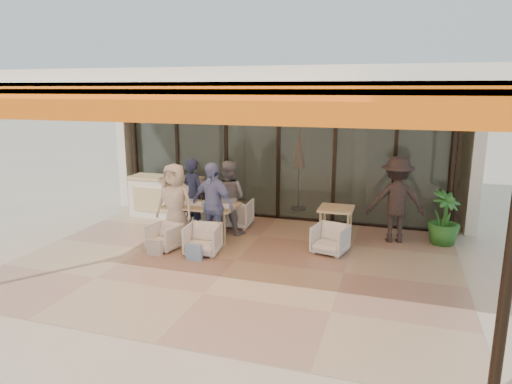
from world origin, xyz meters
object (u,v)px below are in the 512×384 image
Objects in this scene: diner_navy at (194,194)px; standing_woman at (396,200)px; side_table at (336,212)px; chair_far_right at (236,212)px; chair_near_right at (203,238)px; chair_far_left at (203,211)px; diner_periwinkle at (212,205)px; host_counter at (166,197)px; dining_table at (202,207)px; potted_palm at (444,219)px; chair_near_left at (164,236)px; diner_cream at (175,203)px; diner_grey at (228,197)px; side_chair at (330,238)px.

diner_navy is 0.91× the size of standing_woman.
diner_navy reaches higher than side_table.
chair_far_right reaches higher than chair_near_right.
side_table is (2.36, -0.35, 0.28)m from chair_far_right.
diner_periwinkle is at bearing 132.61° from chair_far_left.
standing_woman is at bearing 176.80° from chair_far_right.
host_counter is 1.92m from dining_table.
chair_near_right is 0.58× the size of potted_palm.
potted_palm is (4.51, 2.01, 0.24)m from chair_near_right.
chair_far_right is 1.90m from chair_near_right.
diner_cream is (0.00, 0.50, 0.54)m from chair_near_left.
standing_woman is at bearing 20.88° from chair_near_right.
diner_grey is (1.94, -0.73, 0.29)m from host_counter.
standing_woman is at bearing 39.03° from diner_periwinkle.
standing_woman reaches higher than diner_navy.
chair_near_left is 3.30m from side_chair.
standing_woman is (3.97, 0.93, 0.23)m from dining_table.
diner_periwinkle is 0.96× the size of standing_woman.
diner_grey is at bearing -2.72° from standing_woman.
side_chair is at bearing 11.47° from chair_near_right.
diner_grey is 3.57m from standing_woman.
diner_periwinkle is 1.54× the size of potted_palm.
dining_table is 2.81m from side_chair.
diner_periwinkle reaches higher than diner_cream.
side_table is (2.36, 1.05, -0.24)m from diner_periwinkle.
chair_near_left is 0.52× the size of potted_palm.
diner_periwinkle is at bearing -39.99° from host_counter.
host_counter reaches higher than side_chair.
host_counter is 2.89× the size of side_chair.
diner_cream is (-0.84, 0.50, 0.51)m from chair_near_right.
side_chair is at bearing 24.79° from diner_periwinkle.
potted_palm is (5.35, 1.51, -0.27)m from diner_cream.
potted_palm is (0.97, 0.12, -0.35)m from standing_woman.
diner_periwinkle reaches higher than chair_far_left.
host_counter is 1.10× the size of diner_cream.
dining_table is 0.62m from diner_navy.
diner_cream is at bearing 102.72° from chair_near_left.
side_table is 0.81m from side_chair.
diner_cream is at bearing -161.59° from side_chair.
diner_grey is 2.49m from side_chair.
diner_periwinkle is 2.73× the size of side_chair.
diner_periwinkle reaches higher than side_table.
potted_palm is at bearing 176.58° from standing_woman.
diner_periwinkle is (0.84, 0.00, 0.04)m from diner_cream.
diner_periwinkle is 2.44m from side_chair.
potted_palm is at bearing -1.09° from host_counter.
chair_near_right is 4.05m from standing_woman.
chair_near_right is at bearing 96.37° from diner_grey.
host_counter is at bearing -0.05° from chair_far_left.
dining_table is 1.10m from chair_far_left.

